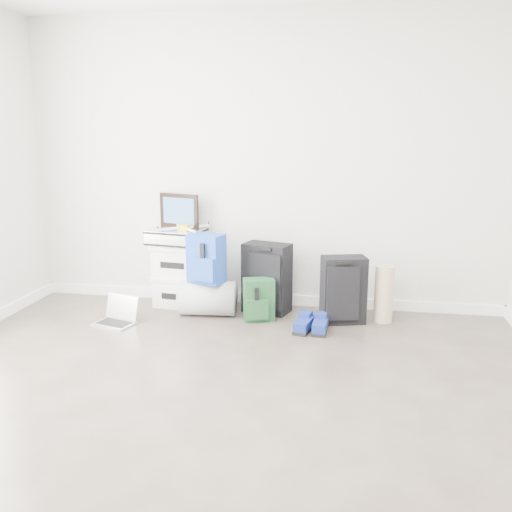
% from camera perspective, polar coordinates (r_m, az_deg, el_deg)
% --- Properties ---
extents(ground, '(5.00, 5.00, 0.00)m').
position_cam_1_polar(ground, '(3.11, -6.94, -19.12)').
color(ground, '#373028').
rests_on(ground, ground).
extents(room_envelope, '(4.52, 5.02, 2.71)m').
position_cam_1_polar(room_envelope, '(2.65, -7.88, 14.45)').
color(room_envelope, silver).
rests_on(room_envelope, ground).
extents(boxes_stack, '(0.46, 0.39, 0.60)m').
position_cam_1_polar(boxes_stack, '(5.26, -8.22, -1.94)').
color(boxes_stack, silver).
rests_on(boxes_stack, ground).
extents(briefcase, '(0.54, 0.43, 0.14)m').
position_cam_1_polar(briefcase, '(5.17, -8.35, 2.03)').
color(briefcase, '#B2B2B7').
rests_on(briefcase, boxes_stack).
extents(painting, '(0.42, 0.16, 0.32)m').
position_cam_1_polar(painting, '(5.23, -8.11, 4.74)').
color(painting, black).
rests_on(painting, briefcase).
extents(drone, '(0.42, 0.42, 0.05)m').
position_cam_1_polar(drone, '(5.11, -7.60, 3.01)').
color(drone, gold).
rests_on(drone, briefcase).
extents(duffel_bag, '(0.53, 0.35, 0.32)m').
position_cam_1_polar(duffel_bag, '(4.98, -5.10, -4.43)').
color(duffel_bag, '#95979D').
rests_on(duffel_bag, ground).
extents(blue_backpack, '(0.36, 0.31, 0.44)m').
position_cam_1_polar(blue_backpack, '(4.86, -5.28, -0.36)').
color(blue_backpack, '#173B98').
rests_on(blue_backpack, duffel_bag).
extents(large_suitcase, '(0.47, 0.37, 0.65)m').
position_cam_1_polar(large_suitcase, '(5.00, 1.14, -2.35)').
color(large_suitcase, black).
rests_on(large_suitcase, ground).
extents(green_backpack, '(0.30, 0.26, 0.38)m').
position_cam_1_polar(green_backpack, '(4.82, 0.28, -4.70)').
color(green_backpack, '#14371B').
rests_on(green_backpack, ground).
extents(carry_on, '(0.42, 0.33, 0.59)m').
position_cam_1_polar(carry_on, '(4.79, 9.17, -3.56)').
color(carry_on, black).
rests_on(carry_on, ground).
extents(shoes, '(0.29, 0.32, 0.10)m').
position_cam_1_polar(shoes, '(4.63, 5.95, -7.27)').
color(shoes, black).
rests_on(shoes, ground).
extents(rolled_rug, '(0.17, 0.17, 0.51)m').
position_cam_1_polar(rolled_rug, '(4.90, 13.30, -3.90)').
color(rolled_rug, tan).
rests_on(rolled_rug, ground).
extents(laptop, '(0.38, 0.32, 0.24)m').
position_cam_1_polar(laptop, '(4.94, -14.37, -6.21)').
color(laptop, silver).
rests_on(laptop, ground).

